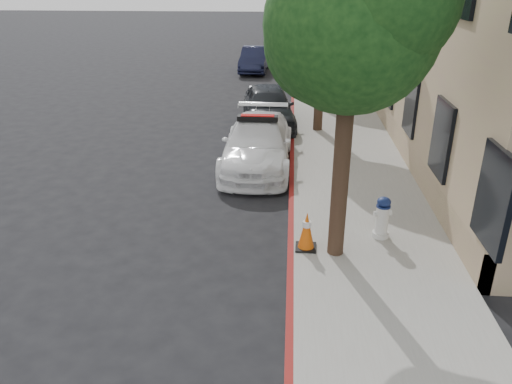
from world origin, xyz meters
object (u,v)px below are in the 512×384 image
object	(u,v)px
fire_hydrant	(382,218)
traffic_cone	(307,231)
parked_car_far	(255,59)
police_car	(258,143)
parked_car_mid	(268,106)

from	to	relation	value
fire_hydrant	traffic_cone	distance (m)	1.60
parked_car_far	fire_hydrant	world-z (taller)	parked_car_far
traffic_cone	parked_car_far	bearing A→B (deg)	97.11
police_car	traffic_cone	distance (m)	4.89
fire_hydrant	traffic_cone	size ratio (longest dim) A/B	1.13
parked_car_mid	traffic_cone	world-z (taller)	parked_car_mid
fire_hydrant	police_car	bearing A→B (deg)	114.43
parked_car_mid	fire_hydrant	distance (m)	8.53
police_car	parked_car_far	size ratio (longest dim) A/B	1.17
police_car	traffic_cone	world-z (taller)	police_car
police_car	traffic_cone	size ratio (longest dim) A/B	5.98
parked_car_far	traffic_cone	xyz separation A→B (m)	(2.37, -19.01, -0.11)
parked_car_mid	fire_hydrant	xyz separation A→B (m)	(2.65, -8.10, -0.14)
parked_car_mid	traffic_cone	bearing A→B (deg)	-89.83
police_car	traffic_cone	bearing A→B (deg)	-74.52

